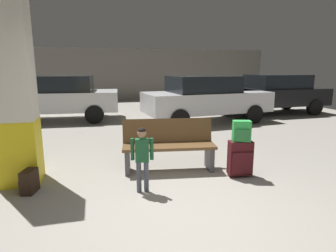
% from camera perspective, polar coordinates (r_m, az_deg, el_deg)
% --- Properties ---
extents(ground_plane, '(18.00, 18.00, 0.10)m').
position_cam_1_polar(ground_plane, '(7.35, -6.58, -2.81)').
color(ground_plane, gray).
extents(garage_back_wall, '(18.00, 0.12, 2.80)m').
position_cam_1_polar(garage_back_wall, '(15.95, -11.18, 10.10)').
color(garage_back_wall, gray).
rests_on(garage_back_wall, ground_plane).
extents(structural_pillar, '(0.57, 0.57, 2.91)m').
position_cam_1_polar(structural_pillar, '(4.84, -28.63, 6.28)').
color(structural_pillar, yellow).
rests_on(structural_pillar, ground_plane).
extents(bench, '(1.66, 0.74, 0.89)m').
position_cam_1_polar(bench, '(4.99, 0.13, -3.88)').
color(bench, brown).
rests_on(bench, ground_plane).
extents(suitcase, '(0.41, 0.28, 0.60)m').
position_cam_1_polar(suitcase, '(4.84, 14.31, -6.25)').
color(suitcase, '#471419').
rests_on(suitcase, ground_plane).
extents(backpack_bright, '(0.31, 0.25, 0.34)m').
position_cam_1_polar(backpack_bright, '(4.72, 14.57, -1.05)').
color(backpack_bright, green).
rests_on(backpack_bright, suitcase).
extents(child, '(0.32, 0.21, 0.96)m').
position_cam_1_polar(child, '(4.06, -5.24, -5.39)').
color(child, '#4C5160').
rests_on(child, ground_plane).
extents(backpack_dark_floor, '(0.25, 0.31, 0.34)m').
position_cam_1_polar(backpack_dark_floor, '(4.62, -26.14, -10.00)').
color(backpack_dark_floor, black).
rests_on(backpack_dark_floor, ground_plane).
extents(parked_car_side, '(4.14, 1.89, 1.51)m').
position_cam_1_polar(parked_car_side, '(11.88, 20.49, 6.24)').
color(parked_car_side, black).
rests_on(parked_car_side, ground_plane).
extents(parked_car_near, '(4.25, 2.12, 1.51)m').
position_cam_1_polar(parked_car_near, '(9.47, 7.55, 5.67)').
color(parked_car_near, silver).
rests_on(parked_car_near, ground_plane).
extents(parked_car_far, '(4.22, 2.05, 1.51)m').
position_cam_1_polar(parked_car_far, '(10.35, -21.36, 5.47)').
color(parked_car_far, silver).
rests_on(parked_car_far, ground_plane).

